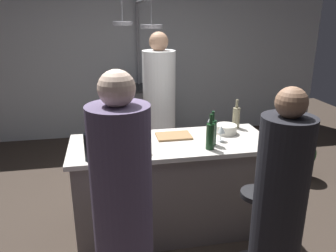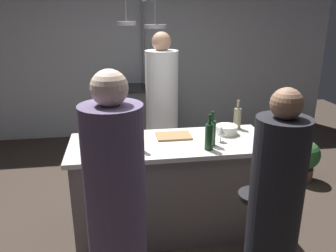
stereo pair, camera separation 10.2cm
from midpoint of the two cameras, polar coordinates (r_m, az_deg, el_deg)
The scene contains 22 objects.
ground_plane at distance 3.44m, azimuth 1.29°, elevation -16.83°, with size 9.00×9.00×0.00m, color #382D26.
back_wall at distance 5.67m, azimuth -3.75°, elevation 11.57°, with size 6.40×0.16×2.60m, color #B2B7BC.
kitchen_island at distance 3.20m, azimuth 1.35°, elevation -10.20°, with size 1.80×0.72×0.90m.
stove_range at distance 5.45m, azimuth -3.18°, elevation 2.13°, with size 0.80×0.64×0.89m.
chef at distance 4.01m, azimuth -0.31°, elevation 1.85°, with size 0.38×0.38×1.80m.
bar_stool_left at distance 2.68m, azimuth -8.61°, elevation -18.78°, with size 0.28×0.28×0.68m.
guest_left at distance 2.15m, azimuth -7.32°, elevation -15.37°, with size 0.36×0.36×1.72m.
bar_stool_right at distance 2.88m, azimuth 15.12°, elevation -16.28°, with size 0.28×0.28×0.68m.
guest_right at distance 2.38m, azimuth 18.69°, elevation -14.34°, with size 0.34×0.34×1.59m.
overhead_pot_rack at distance 4.78m, azimuth -3.47°, elevation 14.16°, with size 0.60×1.38×2.17m.
potted_plant at distance 4.51m, azimuth 22.81°, elevation -5.01°, with size 0.36×0.36×0.52m.
cutting_board at distance 3.12m, azimuth 1.90°, elevation -1.72°, with size 0.32×0.22×0.02m, color #997047.
pepper_mill at distance 2.78m, azimuth -3.53°, elevation -2.25°, with size 0.05×0.05×0.21m, color #382319.
wine_bottle_white at distance 3.40m, azimuth 12.55°, elevation 1.35°, with size 0.07×0.07×0.29m.
wine_bottle_green at distance 2.93m, azimuth 8.42°, elevation -1.09°, with size 0.07×0.07×0.30m.
wine_bottle_dark at distance 2.68m, azimuth -12.54°, elevation -3.20°, with size 0.07×0.07×0.31m.
wine_bottle_red at distance 2.83m, azimuth 8.03°, elevation -1.74°, with size 0.07×0.07×0.31m.
wine_glass_near_left_guest at distance 3.02m, azimuth 9.95°, elevation -0.79°, with size 0.07×0.07×0.15m.
wine_glass_near_right_guest at distance 3.31m, azimuth 8.35°, elevation 1.03°, with size 0.07×0.07×0.15m.
wine_glass_by_chef at distance 2.95m, azimuth -7.22°, elevation -1.13°, with size 0.07×0.07×0.15m.
mixing_bowl_blue at distance 3.13m, azimuth -9.49°, elevation -1.52°, with size 0.22×0.22×0.06m, color #334C6B.
mixing_bowl_ceramic at distance 3.24m, azimuth 10.80°, elevation -0.63°, with size 0.20×0.20×0.08m, color silver.
Camera 2 is at (-0.45, -2.76, 2.00)m, focal length 35.89 mm.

